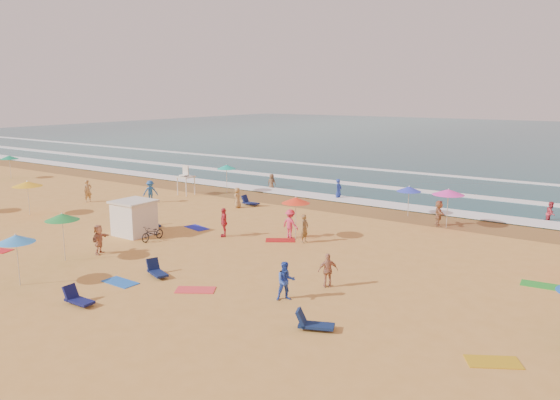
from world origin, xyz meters
The scene contains 12 objects.
ground centered at (0.00, 0.00, 0.00)m, with size 220.00×220.00×0.00m, color gold.
ocean centered at (0.00, 84.00, 0.00)m, with size 220.00×140.00×0.18m, color #0C4756.
wet_sand centered at (0.00, 12.50, 0.01)m, with size 220.00×220.00×0.00m, color olive.
surf_foam centered at (0.00, 21.32, 0.10)m, with size 200.00×18.70×0.05m.
cabana centered at (-6.53, -1.70, 1.00)m, with size 2.00×2.00×2.00m, color white.
cabana_roof centered at (-6.53, -1.70, 2.06)m, with size 2.20×2.20×0.12m, color silver.
bicycle centered at (-4.63, -2.00, 0.43)m, with size 0.58×1.66×0.87m, color black.
lifeguard_stand centered at (-13.15, 9.54, 1.05)m, with size 1.20×1.20×2.10m, color white, non-canonical shape.
beach_umbrellas centered at (0.77, 1.47, 2.16)m, with size 70.13×24.74×0.75m.
loungers centered at (4.19, -2.34, 0.17)m, with size 40.31×20.30×0.34m.
towels centered at (2.35, -2.45, 0.01)m, with size 41.68×24.35×0.03m.
beachgoers centered at (-3.96, 3.21, 0.80)m, with size 39.72×25.53×2.14m.
Camera 1 is at (19.00, -23.11, 8.54)m, focal length 35.00 mm.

